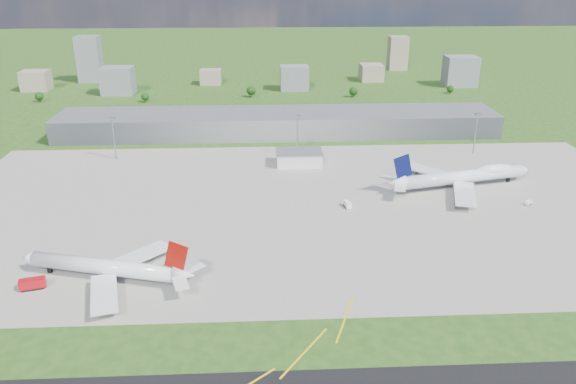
{
  "coord_description": "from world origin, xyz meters",
  "views": [
    {
      "loc": [
        -12.11,
        -211.84,
        110.87
      ],
      "look_at": [
        0.3,
        35.78,
        9.0
      ],
      "focal_mm": 35.0,
      "sensor_mm": 36.0,
      "label": 1
    }
  ],
  "objects_px": {
    "fire_truck": "(33,284)",
    "van_white_near": "(347,205)",
    "van_white_far": "(529,203)",
    "airliner_red_twin": "(109,268)",
    "tug_yellow": "(155,270)",
    "airliner_blue_quad": "(464,177)"
  },
  "relations": [
    {
      "from": "airliner_red_twin",
      "to": "van_white_far",
      "type": "xyz_separation_m",
      "value": [
        188.58,
        61.0,
        -4.06
      ]
    },
    {
      "from": "tug_yellow",
      "to": "van_white_near",
      "type": "bearing_deg",
      "value": -10.33
    },
    {
      "from": "tug_yellow",
      "to": "van_white_near",
      "type": "xyz_separation_m",
      "value": [
        83.41,
        57.16,
        0.57
      ]
    },
    {
      "from": "tug_yellow",
      "to": "van_white_far",
      "type": "bearing_deg",
      "value": -26.94
    },
    {
      "from": "van_white_near",
      "to": "van_white_far",
      "type": "relative_size",
      "value": 1.43
    },
    {
      "from": "airliner_blue_quad",
      "to": "tug_yellow",
      "type": "relative_size",
      "value": 22.94
    },
    {
      "from": "van_white_near",
      "to": "tug_yellow",
      "type": "bearing_deg",
      "value": 114.02
    },
    {
      "from": "airliner_red_twin",
      "to": "van_white_near",
      "type": "bearing_deg",
      "value": -132.44
    },
    {
      "from": "tug_yellow",
      "to": "van_white_near",
      "type": "distance_m",
      "value": 101.12
    },
    {
      "from": "airliner_blue_quad",
      "to": "van_white_far",
      "type": "distance_m",
      "value": 35.08
    },
    {
      "from": "airliner_blue_quad",
      "to": "tug_yellow",
      "type": "xyz_separation_m",
      "value": [
        -148.53,
        -80.28,
        -5.21
      ]
    },
    {
      "from": "fire_truck",
      "to": "van_white_far",
      "type": "distance_m",
      "value": 225.16
    },
    {
      "from": "fire_truck",
      "to": "van_white_near",
      "type": "bearing_deg",
      "value": 12.65
    },
    {
      "from": "van_white_far",
      "to": "fire_truck",
      "type": "bearing_deg",
      "value": 157.24
    },
    {
      "from": "airliner_red_twin",
      "to": "van_white_far",
      "type": "distance_m",
      "value": 198.24
    },
    {
      "from": "van_white_far",
      "to": "van_white_near",
      "type": "bearing_deg",
      "value": 139.23
    },
    {
      "from": "airliner_red_twin",
      "to": "tug_yellow",
      "type": "distance_m",
      "value": 17.13
    },
    {
      "from": "airliner_red_twin",
      "to": "fire_truck",
      "type": "height_order",
      "value": "airliner_red_twin"
    },
    {
      "from": "fire_truck",
      "to": "tug_yellow",
      "type": "xyz_separation_m",
      "value": [
        42.43,
        10.22,
        -1.12
      ]
    },
    {
      "from": "airliner_blue_quad",
      "to": "van_white_near",
      "type": "bearing_deg",
      "value": -173.74
    },
    {
      "from": "airliner_red_twin",
      "to": "fire_truck",
      "type": "relative_size",
      "value": 7.15
    },
    {
      "from": "airliner_red_twin",
      "to": "van_white_near",
      "type": "height_order",
      "value": "airliner_red_twin"
    }
  ]
}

